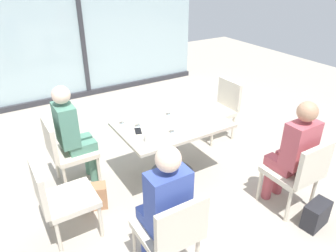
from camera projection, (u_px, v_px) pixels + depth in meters
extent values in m
plane|color=#A89E8E|center=(172.00, 174.00, 4.09)|extent=(12.00, 12.00, 0.00)
cube|color=#9FB7BC|center=(81.00, 26.00, 5.88)|extent=(4.85, 0.03, 2.70)
cube|color=#2D2D33|center=(81.00, 27.00, 5.86)|extent=(0.08, 0.06, 2.70)
cube|color=#2D2D33|center=(89.00, 92.00, 6.46)|extent=(4.85, 0.10, 0.10)
cube|color=#BCB29E|center=(172.00, 125.00, 3.76)|extent=(1.28, 0.84, 0.04)
cylinder|color=#4C4C51|center=(172.00, 151.00, 3.93)|extent=(0.14, 0.14, 0.69)
cylinder|color=#4C4C51|center=(172.00, 173.00, 4.08)|extent=(0.56, 0.56, 0.02)
cube|color=beige|center=(165.00, 230.00, 2.68)|extent=(0.46, 0.46, 0.06)
cube|color=beige|center=(182.00, 227.00, 2.38)|extent=(0.46, 0.05, 0.42)
cylinder|color=beige|center=(172.00, 225.00, 3.03)|extent=(0.04, 0.04, 0.39)
cylinder|color=beige|center=(135.00, 242.00, 2.85)|extent=(0.04, 0.04, 0.39)
cube|color=beige|center=(289.00, 173.00, 3.40)|extent=(0.46, 0.46, 0.06)
cube|color=beige|center=(315.00, 165.00, 3.10)|extent=(0.46, 0.05, 0.42)
cylinder|color=beige|center=(284.00, 174.00, 3.75)|extent=(0.04, 0.04, 0.39)
cylinder|color=beige|center=(259.00, 185.00, 3.57)|extent=(0.04, 0.04, 0.39)
cylinder|color=beige|center=(313.00, 193.00, 3.45)|extent=(0.04, 0.04, 0.39)
cylinder|color=beige|center=(288.00, 206.00, 3.26)|extent=(0.04, 0.04, 0.39)
cube|color=beige|center=(75.00, 152.00, 3.76)|extent=(0.46, 0.46, 0.06)
cube|color=beige|center=(50.00, 140.00, 3.54)|extent=(0.05, 0.46, 0.42)
cylinder|color=beige|center=(99.00, 171.00, 3.81)|extent=(0.04, 0.04, 0.39)
cylinder|color=beige|center=(88.00, 155.00, 4.11)|extent=(0.04, 0.04, 0.39)
cylinder|color=beige|center=(66.00, 182.00, 3.63)|extent=(0.04, 0.04, 0.39)
cylinder|color=beige|center=(57.00, 165.00, 3.93)|extent=(0.04, 0.04, 0.39)
cube|color=beige|center=(71.00, 199.00, 3.03)|extent=(0.46, 0.46, 0.06)
cube|color=beige|center=(39.00, 188.00, 2.80)|extent=(0.05, 0.46, 0.42)
cylinder|color=beige|center=(101.00, 222.00, 3.07)|extent=(0.04, 0.04, 0.39)
cylinder|color=beige|center=(87.00, 198.00, 3.38)|extent=(0.04, 0.04, 0.39)
cylinder|color=beige|center=(59.00, 238.00, 2.89)|extent=(0.04, 0.04, 0.39)
cylinder|color=beige|center=(49.00, 212.00, 3.19)|extent=(0.04, 0.04, 0.39)
cube|color=beige|center=(215.00, 112.00, 4.75)|extent=(0.46, 0.46, 0.06)
cube|color=beige|center=(229.00, 94.00, 4.75)|extent=(0.05, 0.46, 0.42)
cylinder|color=beige|center=(196.00, 124.00, 4.91)|extent=(0.04, 0.04, 0.39)
cylinder|color=beige|center=(212.00, 134.00, 4.61)|extent=(0.04, 0.04, 0.39)
cylinder|color=beige|center=(216.00, 118.00, 5.09)|extent=(0.04, 0.04, 0.39)
cylinder|color=beige|center=(233.00, 128.00, 4.79)|extent=(0.04, 0.04, 0.39)
cylinder|color=#384C9E|center=(164.00, 229.00, 2.95)|extent=(0.11, 0.11, 0.45)
cube|color=#384C9E|center=(169.00, 212.00, 2.75)|extent=(0.13, 0.32, 0.11)
cylinder|color=#384C9E|center=(147.00, 237.00, 2.86)|extent=(0.11, 0.11, 0.45)
cube|color=#384C9E|center=(151.00, 220.00, 2.66)|extent=(0.13, 0.32, 0.11)
cube|color=#384C9E|center=(168.00, 198.00, 2.47)|extent=(0.34, 0.20, 0.48)
sphere|color=beige|center=(168.00, 159.00, 2.30)|extent=(0.20, 0.20, 0.20)
cylinder|color=#B24C56|center=(279.00, 176.00, 3.67)|extent=(0.11, 0.11, 0.45)
cube|color=#B24C56|center=(290.00, 160.00, 3.47)|extent=(0.13, 0.32, 0.11)
cylinder|color=#B24C56|center=(268.00, 181.00, 3.59)|extent=(0.11, 0.11, 0.45)
cube|color=#B24C56|center=(279.00, 165.00, 3.38)|extent=(0.13, 0.32, 0.11)
cube|color=#B24C56|center=(300.00, 144.00, 3.19)|extent=(0.34, 0.20, 0.48)
sphere|color=tan|center=(307.00, 112.00, 3.02)|extent=(0.20, 0.20, 0.20)
cylinder|color=#4C7F6B|center=(94.00, 165.00, 3.87)|extent=(0.11, 0.11, 0.45)
cube|color=#4C7F6B|center=(83.00, 148.00, 3.69)|extent=(0.32, 0.13, 0.11)
cylinder|color=#4C7F6B|center=(89.00, 158.00, 4.00)|extent=(0.11, 0.11, 0.45)
cube|color=#4C7F6B|center=(78.00, 141.00, 3.83)|extent=(0.32, 0.13, 0.11)
cube|color=#4C7F6B|center=(66.00, 125.00, 3.57)|extent=(0.20, 0.34, 0.48)
sphere|color=beige|center=(61.00, 95.00, 3.40)|extent=(0.20, 0.20, 0.20)
cylinder|color=silver|center=(170.00, 115.00, 3.94)|extent=(0.06, 0.06, 0.00)
cylinder|color=silver|center=(170.00, 112.00, 3.92)|extent=(0.01, 0.01, 0.08)
cone|color=silver|center=(170.00, 105.00, 3.88)|extent=(0.07, 0.07, 0.09)
cylinder|color=silver|center=(123.00, 124.00, 3.73)|extent=(0.06, 0.06, 0.00)
cylinder|color=silver|center=(123.00, 121.00, 3.71)|extent=(0.01, 0.01, 0.08)
cone|color=silver|center=(122.00, 114.00, 3.67)|extent=(0.07, 0.07, 0.09)
cylinder|color=silver|center=(139.00, 127.00, 3.67)|extent=(0.06, 0.06, 0.00)
cylinder|color=silver|center=(139.00, 123.00, 3.65)|extent=(0.01, 0.01, 0.08)
cone|color=silver|center=(138.00, 116.00, 3.60)|extent=(0.07, 0.07, 0.09)
cylinder|color=silver|center=(173.00, 133.00, 3.54)|extent=(0.06, 0.06, 0.00)
cylinder|color=silver|center=(173.00, 129.00, 3.52)|extent=(0.01, 0.01, 0.08)
cone|color=silver|center=(173.00, 122.00, 3.48)|extent=(0.07, 0.07, 0.09)
cylinder|color=white|center=(148.00, 138.00, 3.36)|extent=(0.08, 0.08, 0.09)
cube|color=black|center=(138.00, 131.00, 3.57)|extent=(0.11, 0.16, 0.01)
cube|color=#232328|center=(316.00, 215.00, 3.23)|extent=(0.32, 0.20, 0.28)
cube|color=#A3704C|center=(93.00, 197.00, 3.48)|extent=(0.34, 0.25, 0.28)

